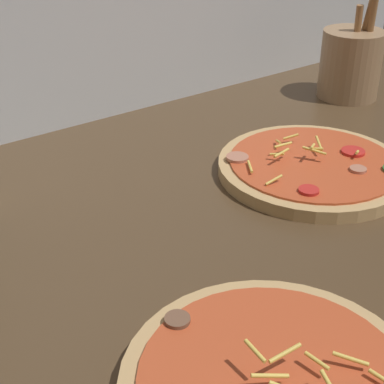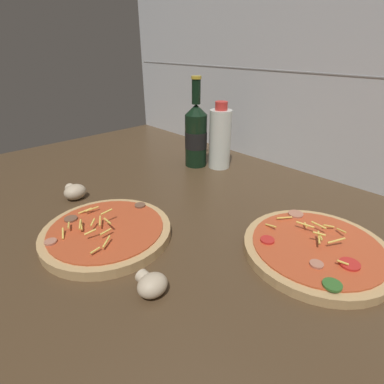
% 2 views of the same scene
% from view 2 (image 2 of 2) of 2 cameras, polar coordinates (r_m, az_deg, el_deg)
% --- Properties ---
extents(counter_slab, '(1.60, 0.90, 0.03)m').
position_cam_2_polar(counter_slab, '(0.63, 0.34, -7.88)').
color(counter_slab, '#4C3823').
rests_on(counter_slab, ground).
extents(tile_backsplash, '(1.60, 0.01, 0.60)m').
position_cam_2_polar(tile_backsplash, '(0.90, 23.25, 20.05)').
color(tile_backsplash, silver).
rests_on(tile_backsplash, ground).
extents(pizza_near, '(0.25, 0.25, 0.05)m').
position_cam_2_polar(pizza_near, '(0.62, -15.93, -7.40)').
color(pizza_near, tan).
rests_on(pizza_near, counter_slab).
extents(pizza_far, '(0.26, 0.26, 0.04)m').
position_cam_2_polar(pizza_far, '(0.60, 22.57, -10.00)').
color(pizza_far, tan).
rests_on(pizza_far, counter_slab).
extents(beer_bottle, '(0.07, 0.07, 0.26)m').
position_cam_2_polar(beer_bottle, '(0.92, 0.76, 10.88)').
color(beer_bottle, black).
rests_on(beer_bottle, counter_slab).
extents(oil_bottle, '(0.07, 0.07, 0.20)m').
position_cam_2_polar(oil_bottle, '(0.91, 5.36, 10.17)').
color(oil_bottle, silver).
rests_on(oil_bottle, counter_slab).
extents(mushroom_left, '(0.05, 0.05, 0.03)m').
position_cam_2_polar(mushroom_left, '(0.48, -7.73, -17.02)').
color(mushroom_left, beige).
rests_on(mushroom_left, counter_slab).
extents(mushroom_right, '(0.06, 0.05, 0.04)m').
position_cam_2_polar(mushroom_right, '(0.79, -21.45, 0.08)').
color(mushroom_right, beige).
rests_on(mushroom_right, counter_slab).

